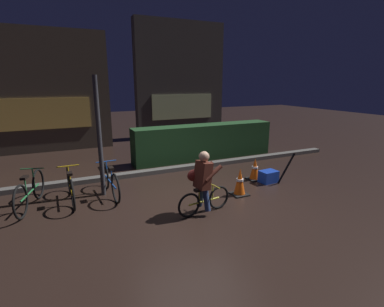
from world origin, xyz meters
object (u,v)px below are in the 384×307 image
at_px(traffic_cone_far, 255,169).
at_px(closed_umbrella, 286,168).
at_px(parked_bike_leftmost, 30,192).
at_px(parked_bike_left_mid, 71,187).
at_px(parked_bike_center_left, 110,181).
at_px(cyclist, 203,182).
at_px(street_post, 99,138).
at_px(traffic_cone_near, 240,182).
at_px(blue_crate, 268,177).

relative_size(traffic_cone_far, closed_umbrella, 0.68).
height_order(parked_bike_leftmost, traffic_cone_far, parked_bike_leftmost).
distance_m(parked_bike_left_mid, closed_umbrella, 5.08).
relative_size(parked_bike_center_left, cyclist, 1.30).
height_order(street_post, traffic_cone_near, street_post).
height_order(traffic_cone_near, cyclist, cyclist).
relative_size(blue_crate, closed_umbrella, 0.52).
bearing_deg(street_post, traffic_cone_near, -24.81).
relative_size(street_post, parked_bike_center_left, 1.64).
height_order(traffic_cone_near, blue_crate, traffic_cone_near).
xyz_separation_m(street_post, parked_bike_leftmost, (-1.44, -0.10, -0.98)).
height_order(parked_bike_leftmost, cyclist, cyclist).
relative_size(parked_bike_left_mid, cyclist, 1.29).
distance_m(street_post, blue_crate, 4.23).
bearing_deg(traffic_cone_near, cyclist, -158.21).
bearing_deg(cyclist, traffic_cone_near, 14.09).
relative_size(parked_bike_leftmost, traffic_cone_near, 2.58).
distance_m(parked_bike_center_left, traffic_cone_near, 2.92).
relative_size(parked_bike_leftmost, cyclist, 1.29).
xyz_separation_m(parked_bike_leftmost, traffic_cone_far, (5.20, -0.48, -0.07)).
xyz_separation_m(traffic_cone_near, cyclist, (-1.18, -0.47, 0.33)).
bearing_deg(traffic_cone_near, traffic_cone_far, 37.18).
relative_size(parked_bike_left_mid, parked_bike_center_left, 0.99).
height_order(parked_bike_left_mid, closed_umbrella, closed_umbrella).
relative_size(parked_bike_leftmost, traffic_cone_far, 2.79).
bearing_deg(blue_crate, parked_bike_center_left, 168.47).
bearing_deg(blue_crate, closed_umbrella, -36.65).
distance_m(parked_bike_center_left, blue_crate, 3.90).
bearing_deg(parked_bike_left_mid, traffic_cone_near, -110.71).
height_order(parked_bike_left_mid, parked_bike_center_left, parked_bike_center_left).
height_order(traffic_cone_near, closed_umbrella, closed_umbrella).
xyz_separation_m(parked_bike_left_mid, parked_bike_center_left, (0.82, 0.01, 0.00)).
relative_size(traffic_cone_near, cyclist, 0.50).
bearing_deg(traffic_cone_near, parked_bike_left_mid, 161.44).
relative_size(cyclist, closed_umbrella, 1.47).
bearing_deg(parked_bike_left_mid, parked_bike_center_left, -91.68).
xyz_separation_m(street_post, closed_umbrella, (4.29, -1.15, -0.93)).
height_order(traffic_cone_far, blue_crate, traffic_cone_far).
xyz_separation_m(blue_crate, cyclist, (-2.33, -0.87, 0.48)).
bearing_deg(parked_bike_center_left, traffic_cone_near, -118.15).
xyz_separation_m(street_post, cyclist, (1.63, -1.77, -0.69)).
xyz_separation_m(blue_crate, closed_umbrella, (0.34, -0.25, 0.24)).
bearing_deg(traffic_cone_far, parked_bike_center_left, 172.82).
height_order(parked_bike_center_left, closed_umbrella, closed_umbrella).
height_order(parked_bike_leftmost, traffic_cone_near, parked_bike_leftmost).
height_order(parked_bike_left_mid, traffic_cone_near, parked_bike_left_mid).
distance_m(street_post, traffic_cone_far, 3.95).
bearing_deg(closed_umbrella, cyclist, -151.13).
xyz_separation_m(traffic_cone_far, closed_umbrella, (0.53, -0.57, 0.12)).
distance_m(parked_bike_leftmost, parked_bike_left_mid, 0.76).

